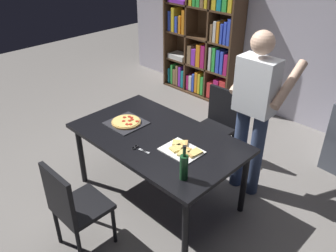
{
  "coord_description": "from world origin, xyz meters",
  "views": [
    {
      "loc": [
        2.09,
        -1.98,
        2.53
      ],
      "look_at": [
        0.0,
        0.15,
        0.8
      ],
      "focal_mm": 36.88,
      "sensor_mm": 36.0,
      "label": 1
    }
  ],
  "objects_px": {
    "bookshelf": "(204,41)",
    "pepperoni_pizza_on_tray": "(126,122)",
    "person_serving_pizza": "(255,107)",
    "chair_near_camera": "(73,204)",
    "wine_bottle": "(184,167)",
    "kitchen_scissors": "(138,149)",
    "chair_far_side": "(217,122)",
    "dining_table": "(157,142)"
  },
  "relations": [
    {
      "from": "chair_near_camera",
      "to": "kitchen_scissors",
      "type": "height_order",
      "value": "chair_near_camera"
    },
    {
      "from": "chair_far_side",
      "to": "kitchen_scissors",
      "type": "xyz_separation_m",
      "value": [
        0.04,
        -1.28,
        0.24
      ]
    },
    {
      "from": "chair_near_camera",
      "to": "kitchen_scissors",
      "type": "distance_m",
      "value": 0.75
    },
    {
      "from": "chair_far_side",
      "to": "kitchen_scissors",
      "type": "height_order",
      "value": "chair_far_side"
    },
    {
      "from": "chair_far_side",
      "to": "kitchen_scissors",
      "type": "bearing_deg",
      "value": -88.09
    },
    {
      "from": "person_serving_pizza",
      "to": "kitchen_scissors",
      "type": "height_order",
      "value": "person_serving_pizza"
    },
    {
      "from": "bookshelf",
      "to": "kitchen_scissors",
      "type": "height_order",
      "value": "bookshelf"
    },
    {
      "from": "dining_table",
      "to": "kitchen_scissors",
      "type": "xyz_separation_m",
      "value": [
        0.04,
        -0.29,
        0.07
      ]
    },
    {
      "from": "wine_bottle",
      "to": "kitchen_scissors",
      "type": "relative_size",
      "value": 1.6
    },
    {
      "from": "chair_far_side",
      "to": "bookshelf",
      "type": "bearing_deg",
      "value": 134.89
    },
    {
      "from": "bookshelf",
      "to": "pepperoni_pizza_on_tray",
      "type": "distance_m",
      "value": 2.62
    },
    {
      "from": "chair_near_camera",
      "to": "wine_bottle",
      "type": "xyz_separation_m",
      "value": [
        0.63,
        0.69,
        0.36
      ]
    },
    {
      "from": "person_serving_pizza",
      "to": "kitchen_scissors",
      "type": "relative_size",
      "value": 8.88
    },
    {
      "from": "kitchen_scissors",
      "to": "dining_table",
      "type": "bearing_deg",
      "value": 98.49
    },
    {
      "from": "kitchen_scissors",
      "to": "person_serving_pizza",
      "type": "bearing_deg",
      "value": 62.99
    },
    {
      "from": "dining_table",
      "to": "chair_far_side",
      "type": "distance_m",
      "value": 1.01
    },
    {
      "from": "pepperoni_pizza_on_tray",
      "to": "wine_bottle",
      "type": "xyz_separation_m",
      "value": [
        1.03,
        -0.25,
        0.1
      ]
    },
    {
      "from": "chair_near_camera",
      "to": "bookshelf",
      "type": "height_order",
      "value": "bookshelf"
    },
    {
      "from": "pepperoni_pizza_on_tray",
      "to": "dining_table",
      "type": "bearing_deg",
      "value": 8.04
    },
    {
      "from": "chair_near_camera",
      "to": "bookshelf",
      "type": "relative_size",
      "value": 0.46
    },
    {
      "from": "chair_far_side",
      "to": "kitchen_scissors",
      "type": "relative_size",
      "value": 4.57
    },
    {
      "from": "dining_table",
      "to": "person_serving_pizza",
      "type": "bearing_deg",
      "value": 53.01
    },
    {
      "from": "wine_bottle",
      "to": "bookshelf",
      "type": "bearing_deg",
      "value": 126.77
    },
    {
      "from": "bookshelf",
      "to": "pepperoni_pizza_on_tray",
      "type": "height_order",
      "value": "bookshelf"
    },
    {
      "from": "dining_table",
      "to": "pepperoni_pizza_on_tray",
      "type": "xyz_separation_m",
      "value": [
        -0.41,
        -0.06,
        0.08
      ]
    },
    {
      "from": "pepperoni_pizza_on_tray",
      "to": "wine_bottle",
      "type": "bearing_deg",
      "value": -13.51
    },
    {
      "from": "dining_table",
      "to": "pepperoni_pizza_on_tray",
      "type": "bearing_deg",
      "value": -171.96
    },
    {
      "from": "chair_near_camera",
      "to": "chair_far_side",
      "type": "height_order",
      "value": "same"
    },
    {
      "from": "dining_table",
      "to": "bookshelf",
      "type": "distance_m",
      "value": 2.75
    },
    {
      "from": "bookshelf",
      "to": "wine_bottle",
      "type": "height_order",
      "value": "bookshelf"
    },
    {
      "from": "chair_near_camera",
      "to": "person_serving_pizza",
      "type": "bearing_deg",
      "value": 71.76
    },
    {
      "from": "chair_near_camera",
      "to": "wine_bottle",
      "type": "distance_m",
      "value": 1.0
    },
    {
      "from": "dining_table",
      "to": "pepperoni_pizza_on_tray",
      "type": "distance_m",
      "value": 0.42
    },
    {
      "from": "dining_table",
      "to": "person_serving_pizza",
      "type": "distance_m",
      "value": 1.02
    },
    {
      "from": "person_serving_pizza",
      "to": "pepperoni_pizza_on_tray",
      "type": "height_order",
      "value": "person_serving_pizza"
    },
    {
      "from": "bookshelf",
      "to": "kitchen_scissors",
      "type": "xyz_separation_m",
      "value": [
        1.42,
        -2.66,
        -0.16
      ]
    },
    {
      "from": "chair_near_camera",
      "to": "person_serving_pizza",
      "type": "height_order",
      "value": "person_serving_pizza"
    },
    {
      "from": "bookshelf",
      "to": "person_serving_pizza",
      "type": "bearing_deg",
      "value": -39.28
    },
    {
      "from": "kitchen_scissors",
      "to": "chair_near_camera",
      "type": "bearing_deg",
      "value": -93.45
    },
    {
      "from": "bookshelf",
      "to": "pepperoni_pizza_on_tray",
      "type": "relative_size",
      "value": 5.39
    },
    {
      "from": "chair_far_side",
      "to": "pepperoni_pizza_on_tray",
      "type": "bearing_deg",
      "value": -111.19
    },
    {
      "from": "chair_far_side",
      "to": "wine_bottle",
      "type": "distance_m",
      "value": 1.49
    }
  ]
}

